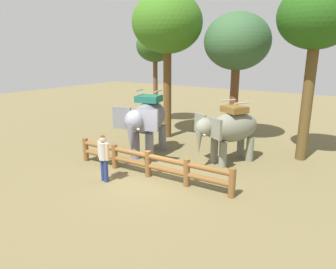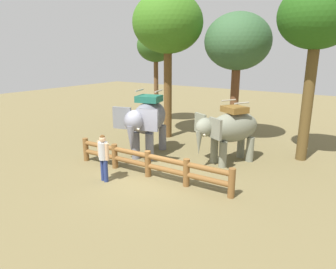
{
  "view_description": "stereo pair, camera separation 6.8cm",
  "coord_description": "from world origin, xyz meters",
  "px_view_note": "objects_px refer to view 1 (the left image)",
  "views": [
    {
      "loc": [
        6.82,
        -9.02,
        4.74
      ],
      "look_at": [
        0.0,
        1.25,
        1.4
      ],
      "focal_mm": 32.23,
      "sensor_mm": 36.0,
      "label": 1
    },
    {
      "loc": [
        6.88,
        -8.98,
        4.74
      ],
      "look_at": [
        0.0,
        1.25,
        1.4
      ],
      "focal_mm": 32.23,
      "sensor_mm": 36.0,
      "label": 2
    }
  ],
  "objects_px": {
    "tree_far_left": "(167,24)",
    "tree_back_center": "(155,47)",
    "log_fence": "(148,162)",
    "tourist_woman_in_black": "(104,155)",
    "elephant_center": "(230,129)",
    "tree_far_right": "(237,43)",
    "tree_deep_back": "(317,19)",
    "elephant_near_left": "(147,120)"
  },
  "relations": [
    {
      "from": "tree_far_left",
      "to": "tree_far_right",
      "type": "bearing_deg",
      "value": 20.14
    },
    {
      "from": "log_fence",
      "to": "tree_deep_back",
      "type": "height_order",
      "value": "tree_deep_back"
    },
    {
      "from": "tree_far_right",
      "to": "tourist_woman_in_black",
      "type": "bearing_deg",
      "value": -103.77
    },
    {
      "from": "tree_back_center",
      "to": "tree_deep_back",
      "type": "xyz_separation_m",
      "value": [
        9.98,
        -2.41,
        0.98
      ]
    },
    {
      "from": "log_fence",
      "to": "tourist_woman_in_black",
      "type": "relative_size",
      "value": 3.9
    },
    {
      "from": "elephant_near_left",
      "to": "elephant_center",
      "type": "relative_size",
      "value": 1.15
    },
    {
      "from": "tourist_woman_in_black",
      "to": "tree_far_right",
      "type": "xyz_separation_m",
      "value": [
        1.93,
        7.89,
        4.18
      ]
    },
    {
      "from": "log_fence",
      "to": "tree_far_left",
      "type": "relative_size",
      "value": 0.9
    },
    {
      "from": "elephant_near_left",
      "to": "tree_far_right",
      "type": "relative_size",
      "value": 0.55
    },
    {
      "from": "tree_back_center",
      "to": "log_fence",
      "type": "bearing_deg",
      "value": -55.98
    },
    {
      "from": "tourist_woman_in_black",
      "to": "tree_far_left",
      "type": "distance_m",
      "value": 8.53
    },
    {
      "from": "elephant_near_left",
      "to": "tree_back_center",
      "type": "relative_size",
      "value": 0.59
    },
    {
      "from": "log_fence",
      "to": "tree_far_right",
      "type": "relative_size",
      "value": 1.05
    },
    {
      "from": "log_fence",
      "to": "elephant_near_left",
      "type": "bearing_deg",
      "value": 127.67
    },
    {
      "from": "log_fence",
      "to": "elephant_center",
      "type": "relative_size",
      "value": 2.22
    },
    {
      "from": "log_fence",
      "to": "tree_back_center",
      "type": "bearing_deg",
      "value": 124.02
    },
    {
      "from": "tree_deep_back",
      "to": "tourist_woman_in_black",
      "type": "bearing_deg",
      "value": -130.17
    },
    {
      "from": "tourist_woman_in_black",
      "to": "tree_deep_back",
      "type": "bearing_deg",
      "value": 49.83
    },
    {
      "from": "elephant_center",
      "to": "tree_back_center",
      "type": "bearing_deg",
      "value": 147.48
    },
    {
      "from": "tourist_woman_in_black",
      "to": "tree_far_right",
      "type": "height_order",
      "value": "tree_far_right"
    },
    {
      "from": "tree_far_right",
      "to": "elephant_center",
      "type": "bearing_deg",
      "value": -70.63
    },
    {
      "from": "elephant_near_left",
      "to": "tree_back_center",
      "type": "distance_m",
      "value": 7.76
    },
    {
      "from": "tourist_woman_in_black",
      "to": "tree_far_left",
      "type": "height_order",
      "value": "tree_far_left"
    },
    {
      "from": "tree_far_left",
      "to": "tourist_woman_in_black",
      "type": "bearing_deg",
      "value": -76.9
    },
    {
      "from": "tree_far_right",
      "to": "tree_far_left",
      "type": "bearing_deg",
      "value": -159.86
    },
    {
      "from": "elephant_near_left",
      "to": "tree_far_right",
      "type": "bearing_deg",
      "value": 62.22
    },
    {
      "from": "elephant_center",
      "to": "log_fence",
      "type": "bearing_deg",
      "value": -122.0
    },
    {
      "from": "elephant_center",
      "to": "tree_far_right",
      "type": "bearing_deg",
      "value": 109.37
    },
    {
      "from": "elephant_center",
      "to": "tourist_woman_in_black",
      "type": "xyz_separation_m",
      "value": [
        -3.12,
        -4.51,
        -0.49
      ]
    },
    {
      "from": "log_fence",
      "to": "tourist_woman_in_black",
      "type": "distance_m",
      "value": 1.75
    },
    {
      "from": "tourist_woman_in_black",
      "to": "tree_deep_back",
      "type": "height_order",
      "value": "tree_deep_back"
    },
    {
      "from": "elephant_center",
      "to": "tourist_woman_in_black",
      "type": "height_order",
      "value": "elephant_center"
    },
    {
      "from": "elephant_center",
      "to": "tree_far_right",
      "type": "height_order",
      "value": "tree_far_right"
    },
    {
      "from": "tree_far_right",
      "to": "tree_deep_back",
      "type": "distance_m",
      "value": 4.05
    },
    {
      "from": "tree_back_center",
      "to": "tree_far_left",
      "type": "bearing_deg",
      "value": -43.79
    },
    {
      "from": "elephant_near_left",
      "to": "tree_far_left",
      "type": "height_order",
      "value": "tree_far_left"
    },
    {
      "from": "tree_far_left",
      "to": "tree_back_center",
      "type": "height_order",
      "value": "tree_far_left"
    },
    {
      "from": "elephant_near_left",
      "to": "tree_back_center",
      "type": "bearing_deg",
      "value": 122.67
    },
    {
      "from": "elephant_near_left",
      "to": "elephant_center",
      "type": "xyz_separation_m",
      "value": [
        3.59,
        1.19,
        -0.19
      ]
    },
    {
      "from": "elephant_center",
      "to": "tree_deep_back",
      "type": "bearing_deg",
      "value": 41.06
    },
    {
      "from": "elephant_center",
      "to": "tree_back_center",
      "type": "relative_size",
      "value": 0.51
    },
    {
      "from": "elephant_near_left",
      "to": "tree_deep_back",
      "type": "bearing_deg",
      "value": 29.21
    }
  ]
}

